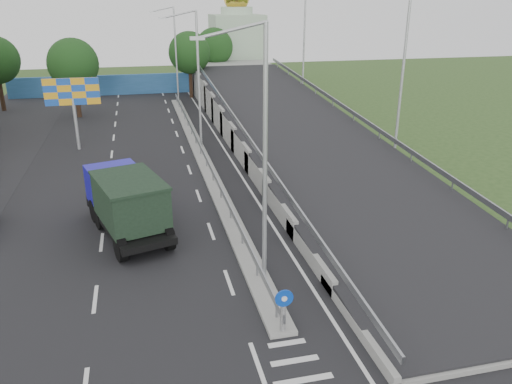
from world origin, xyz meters
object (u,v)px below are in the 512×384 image
object	(u,v)px
church	(237,42)
dump_truck	(126,200)
lamp_post_near	(260,145)
lamp_post_far	(174,49)
billboard	(72,96)
lamp_post_mid	(196,73)
sign_bollard	(283,310)

from	to	relation	value
church	dump_truck	world-z (taller)	church
lamp_post_near	dump_truck	xyz separation A→B (m)	(-5.34, 5.94, -4.09)
lamp_post_far	billboard	bearing A→B (deg)	-116.84
billboard	lamp_post_mid	bearing A→B (deg)	-12.38
billboard	dump_truck	distance (m)	16.68
billboard	dump_truck	xyz separation A→B (m)	(3.77, -16.06, -2.47)
lamp_post_near	dump_truck	world-z (taller)	lamp_post_near
church	lamp_post_far	bearing A→B (deg)	-125.24
sign_bollard	lamp_post_mid	xyz separation A→B (m)	(0.11, 23.83, 4.77)
church	billboard	xyz separation A→B (m)	(-19.00, -32.00, -1.12)
billboard	lamp_post_near	bearing A→B (deg)	-67.51
lamp_post_far	dump_truck	bearing A→B (deg)	-98.91
lamp_post_near	billboard	size ratio (longest dim) A/B	1.83
sign_bollard	billboard	size ratio (longest dim) A/B	0.30
lamp_post_near	billboard	bearing A→B (deg)	112.49
dump_truck	sign_bollard	bearing A→B (deg)	-78.01
sign_bollard	church	xyz separation A→B (m)	(10.00, 57.83, 4.28)
lamp_post_near	church	world-z (taller)	church
lamp_post_mid	billboard	bearing A→B (deg)	167.62
lamp_post_near	lamp_post_far	bearing A→B (deg)	90.00
church	dump_truck	size ratio (longest dim) A/B	1.85
lamp_post_near	lamp_post_far	distance (m)	40.00
lamp_post_far	church	xyz separation A→B (m)	(9.89, 14.00, -0.50)
lamp_post_mid	dump_truck	distance (m)	15.59
lamp_post_far	sign_bollard	bearing A→B (deg)	-90.14
lamp_post_far	church	distance (m)	17.15
church	billboard	distance (m)	37.23
lamp_post_far	dump_truck	xyz separation A→B (m)	(-5.34, -34.06, -4.09)
church	sign_bollard	bearing A→B (deg)	-99.81
lamp_post_far	lamp_post_near	bearing A→B (deg)	-90.00
lamp_post_far	church	bearing A→B (deg)	54.76
lamp_post_near	lamp_post_mid	size ratio (longest dim) A/B	1.00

